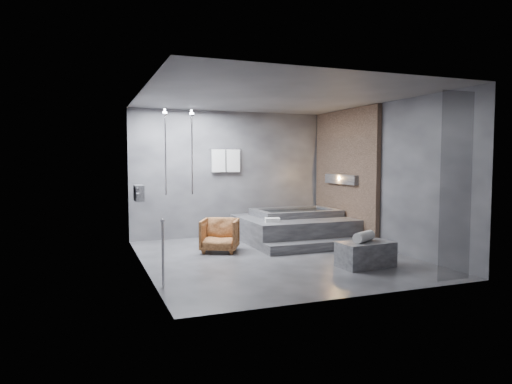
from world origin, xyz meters
name	(u,v)px	position (x,y,z in m)	size (l,w,h in m)	color
room	(290,159)	(0.40, 0.24, 1.73)	(5.00, 5.04, 2.82)	#2C2C2E
tub_deck	(293,229)	(1.05, 1.45, 0.25)	(2.20, 2.00, 0.50)	#313133
tub_step	(320,246)	(1.05, 0.27, 0.09)	(2.20, 0.36, 0.18)	#313133
concrete_bench	(366,254)	(1.09, -1.16, 0.20)	(0.89, 0.49, 0.40)	#363639
driftwood_chair	(220,235)	(-0.76, 0.84, 0.31)	(0.67, 0.68, 0.62)	#4E2913
rolled_towel	(364,237)	(1.08, -1.12, 0.48)	(0.17, 0.17, 0.46)	silver
deck_towel	(272,220)	(0.34, 0.91, 0.54)	(0.29, 0.21, 0.08)	silver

